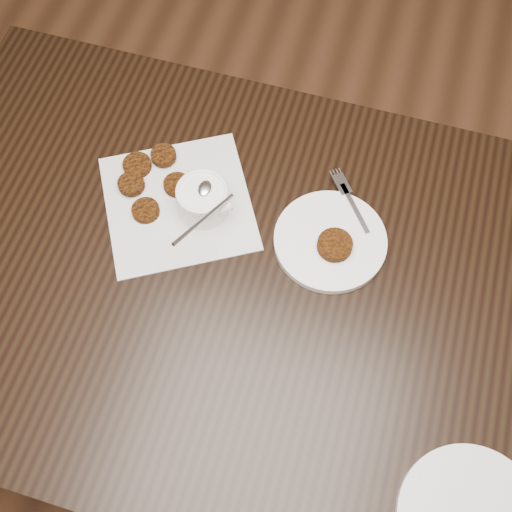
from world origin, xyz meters
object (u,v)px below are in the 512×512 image
Objects in this scene: napkin at (178,203)px; plate_with_patty at (331,239)px; table at (253,347)px; sauce_ramekin at (201,190)px.

plate_with_patty is at bearing 0.08° from napkin.
table is 0.48m from sauce_ramekin.
table is 0.43m from napkin.
napkin is at bearing -179.92° from plate_with_patty.
plate_with_patty is at bearing 45.34° from table.
napkin is 0.29m from plate_with_patty.
sauce_ramekin is (0.05, 0.00, 0.07)m from napkin.
table is at bearing -41.98° from sauce_ramekin.
napkin is at bearing 147.53° from table.
napkin is 1.30× the size of plate_with_patty.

